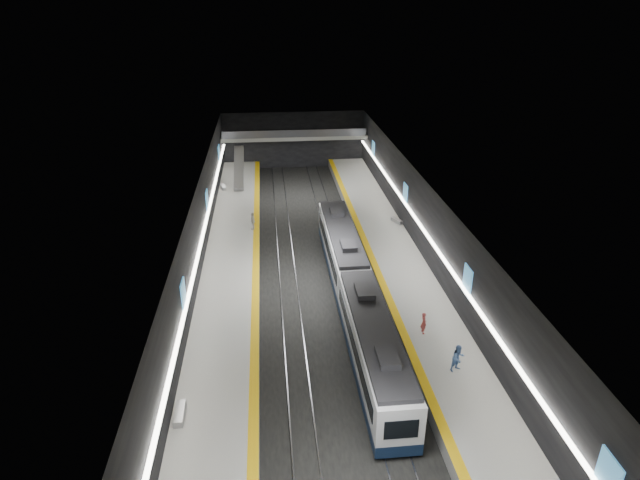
{
  "coord_description": "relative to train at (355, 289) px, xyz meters",
  "views": [
    {
      "loc": [
        -3.89,
        -39.95,
        23.17
      ],
      "look_at": [
        0.69,
        4.88,
        2.2
      ],
      "focal_mm": 30.0,
      "sensor_mm": 36.0,
      "label": 1
    }
  ],
  "objects": [
    {
      "name": "ground",
      "position": [
        -2.5,
        4.31,
        -2.2
      ],
      "size": [
        70.0,
        70.0,
        0.0
      ],
      "primitive_type": "plane",
      "color": "black",
      "rests_on": "ground"
    },
    {
      "name": "bench_right_far",
      "position": [
        7.0,
        15.29,
        -1.0
      ],
      "size": [
        1.08,
        1.67,
        0.4
      ],
      "primitive_type": "cube",
      "rotation": [
        0.0,
        0.0,
        0.43
      ],
      "color": "#99999E",
      "rests_on": "platform_right"
    },
    {
      "name": "rails",
      "position": [
        -2.5,
        4.31,
        -2.14
      ],
      "size": [
        6.52,
        70.0,
        0.12
      ],
      "color": "gray",
      "rests_on": "ground"
    },
    {
      "name": "mezzanine_bridge",
      "position": [
        -2.5,
        37.24,
        2.84
      ],
      "size": [
        20.0,
        3.0,
        1.5
      ],
      "color": "gray",
      "rests_on": "wall_left"
    },
    {
      "name": "ceiling",
      "position": [
        -2.5,
        4.31,
        5.8
      ],
      "size": [
        20.0,
        70.0,
        0.04
      ],
      "primitive_type": "cube",
      "rotation": [
        3.14,
        0.0,
        0.0
      ],
      "color": "beige",
      "rests_on": "wall_left"
    },
    {
      "name": "tile_surface_left",
      "position": [
        -10.0,
        4.31,
        -1.19
      ],
      "size": [
        5.0,
        70.0,
        0.02
      ],
      "primitive_type": "cube",
      "color": "#B8B8B2",
      "rests_on": "platform_left"
    },
    {
      "name": "passenger_right_b",
      "position": [
        5.21,
        -8.97,
        -0.25
      ],
      "size": [
        1.12,
        1.01,
        1.89
      ],
      "primitive_type": "imported",
      "rotation": [
        0.0,
        0.0,
        0.39
      ],
      "color": "#557AB8",
      "rests_on": "platform_right"
    },
    {
      "name": "passenger_right_a",
      "position": [
        4.18,
        -4.68,
        -0.37
      ],
      "size": [
        0.45,
        0.63,
        1.64
      ],
      "primitive_type": "imported",
      "rotation": [
        0.0,
        0.0,
        1.67
      ],
      "color": "#C14A48",
      "rests_on": "platform_right"
    },
    {
      "name": "wall_left",
      "position": [
        -12.5,
        4.31,
        1.8
      ],
      "size": [
        0.04,
        70.0,
        8.0
      ],
      "primitive_type": "cube",
      "color": "black",
      "rests_on": "ground"
    },
    {
      "name": "escalator",
      "position": [
        -10.0,
        30.31,
        0.7
      ],
      "size": [
        1.2,
        7.5,
        3.92
      ],
      "primitive_type": "cube",
      "rotation": [
        0.44,
        0.0,
        0.0
      ],
      "color": "#99999E",
      "rests_on": "platform_left"
    },
    {
      "name": "cove_light_right",
      "position": [
        7.3,
        4.31,
        1.6
      ],
      "size": [
        0.25,
        68.6,
        0.12
      ],
      "primitive_type": "cube",
      "color": "white",
      "rests_on": "wall_right"
    },
    {
      "name": "wall_right",
      "position": [
        7.5,
        4.31,
        1.8
      ],
      "size": [
        0.04,
        70.0,
        8.0
      ],
      "primitive_type": "cube",
      "color": "black",
      "rests_on": "ground"
    },
    {
      "name": "tactile_strip_left",
      "position": [
        -7.8,
        4.31,
        -1.18
      ],
      "size": [
        0.6,
        70.0,
        0.02
      ],
      "primitive_type": "cube",
      "color": "yellow",
      "rests_on": "platform_left"
    },
    {
      "name": "cove_light_left",
      "position": [
        -12.3,
        4.31,
        1.6
      ],
      "size": [
        0.25,
        68.6,
        0.12
      ],
      "primitive_type": "cube",
      "color": "white",
      "rests_on": "wall_left"
    },
    {
      "name": "bench_left_near",
      "position": [
        -12.0,
        -11.41,
        -0.97
      ],
      "size": [
        0.55,
        1.89,
        0.46
      ],
      "primitive_type": "cube",
      "rotation": [
        0.0,
        0.0,
        0.02
      ],
      "color": "#99999E",
      "rests_on": "platform_left"
    },
    {
      "name": "platform_right",
      "position": [
        5.0,
        4.31,
        -1.7
      ],
      "size": [
        5.0,
        70.0,
        1.0
      ],
      "primitive_type": "cube",
      "color": "slate",
      "rests_on": "ground"
    },
    {
      "name": "passenger_left_a",
      "position": [
        -8.11,
        15.07,
        -0.28
      ],
      "size": [
        0.58,
        1.12,
        1.83
      ],
      "primitive_type": "imported",
      "rotation": [
        0.0,
        0.0,
        -1.44
      ],
      "color": "beige",
      "rests_on": "platform_left"
    },
    {
      "name": "wall_back",
      "position": [
        -2.5,
        39.31,
        1.8
      ],
      "size": [
        20.0,
        0.04,
        8.0
      ],
      "primitive_type": "cube",
      "color": "black",
      "rests_on": "ground"
    },
    {
      "name": "ad_posters",
      "position": [
        -2.5,
        5.31,
        2.3
      ],
      "size": [
        19.94,
        53.5,
        2.2
      ],
      "color": "#4698D2",
      "rests_on": "wall_left"
    },
    {
      "name": "bench_left_far",
      "position": [
        -11.96,
        28.0,
        -0.99
      ],
      "size": [
        0.79,
        1.72,
        0.41
      ],
      "primitive_type": "cube",
      "rotation": [
        0.0,
        0.0,
        0.2
      ],
      "color": "#99999E",
      "rests_on": "platform_left"
    },
    {
      "name": "tile_surface_right",
      "position": [
        5.0,
        4.31,
        -1.19
      ],
      "size": [
        5.0,
        70.0,
        0.02
      ],
      "primitive_type": "cube",
      "color": "#B8B8B2",
      "rests_on": "platform_right"
    },
    {
      "name": "platform_left",
      "position": [
        -10.0,
        4.31,
        -1.7
      ],
      "size": [
        5.0,
        70.0,
        1.0
      ],
      "primitive_type": "cube",
      "color": "slate",
      "rests_on": "ground"
    },
    {
      "name": "tactile_strip_right",
      "position": [
        2.8,
        4.31,
        -1.18
      ],
      "size": [
        0.6,
        70.0,
        0.02
      ],
      "primitive_type": "cube",
      "color": "yellow",
      "rests_on": "platform_right"
    },
    {
      "name": "train",
      "position": [
        0.0,
        0.0,
        0.0
      ],
      "size": [
        2.69,
        30.04,
        3.6
      ],
      "color": "#0F1D37",
      "rests_on": "ground"
    }
  ]
}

